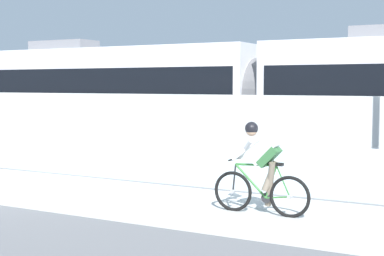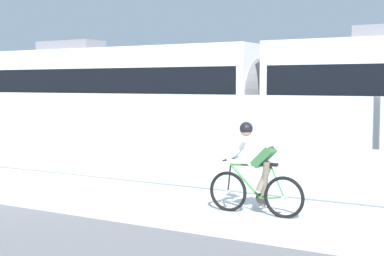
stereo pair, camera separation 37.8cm
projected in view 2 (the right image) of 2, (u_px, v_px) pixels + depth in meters
The scene contains 8 objects.
ground_plane at pixel (20, 185), 12.64m from camera, with size 200.00×200.00×0.00m, color slate.
bike_path_deck at pixel (20, 185), 12.64m from camera, with size 32.00×3.20×0.01m, color beige.
glass_parapet at pixel (76, 153), 14.20m from camera, with size 32.00×0.05×1.05m, color silver.
concrete_barrier_wall at pixel (119, 130), 15.72m from camera, with size 32.00×0.36×1.99m, color silver.
tram_rail_near at pixel (167, 155), 17.94m from camera, with size 32.00×0.08×0.01m, color #595654.
tram_rail_far at pixel (190, 151), 19.17m from camera, with size 32.00×0.08×0.01m, color #595654.
tram at pixel (268, 96), 16.86m from camera, with size 22.56×2.54×3.81m.
cyclist_on_bike at pixel (256, 170), 9.73m from camera, with size 1.77×0.58×1.61m.
Camera 2 is at (9.59, -8.90, 2.26)m, focal length 52.96 mm.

